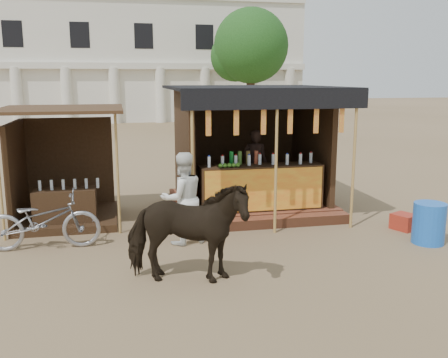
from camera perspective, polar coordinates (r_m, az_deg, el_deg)
ground at (r=8.16m, az=2.39°, el=-9.81°), size 120.00×120.00×0.00m
main_stall at (r=11.28m, az=3.14°, el=1.58°), size 3.60×3.61×2.78m
secondary_stall at (r=10.88m, az=-18.44°, el=-0.30°), size 2.40×2.40×2.38m
cow at (r=7.27m, az=-4.32°, el=-6.13°), size 1.97×1.26×1.54m
motorbike at (r=9.30m, az=-20.01°, el=-4.49°), size 1.97×0.72×1.03m
bystander at (r=8.99m, az=-4.76°, el=-2.22°), size 0.95×0.82×1.68m
blue_barrel at (r=9.81m, az=22.37°, el=-4.69°), size 0.75×0.75×0.75m
red_crate at (r=10.57m, az=19.89°, el=-4.62°), size 0.53×0.55×0.31m
cooler at (r=10.98m, az=9.04°, el=-3.04°), size 0.67×0.48×0.46m
background_building at (r=37.32m, az=-12.53°, el=12.83°), size 26.00×7.45×8.18m
tree at (r=30.54m, az=2.67°, el=14.65°), size 4.50×4.40×7.00m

